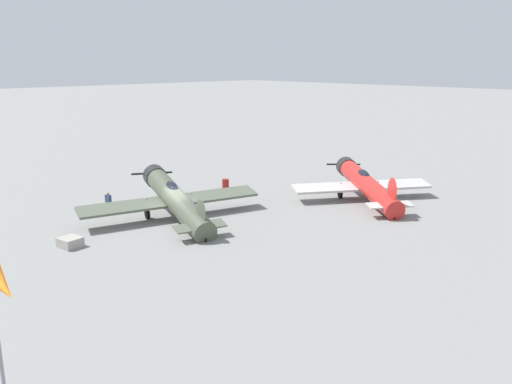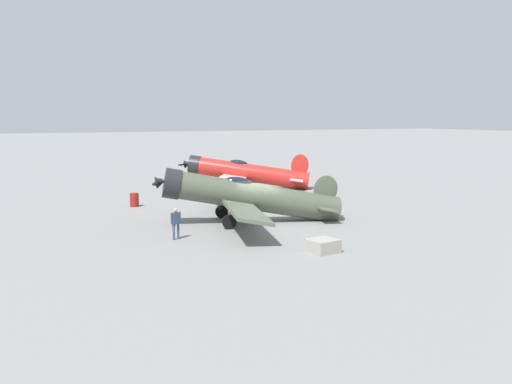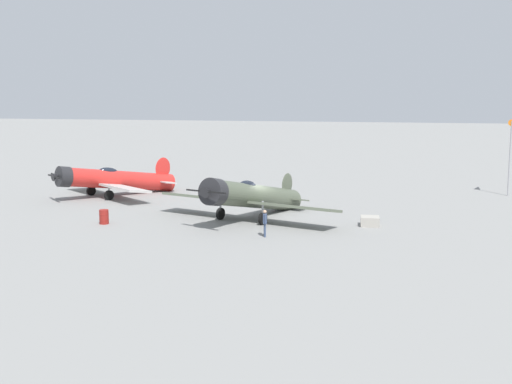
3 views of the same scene
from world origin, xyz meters
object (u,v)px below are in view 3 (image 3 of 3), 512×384
(airplane_foreground, at_px, (252,196))
(airplane_mid_apron, at_px, (114,180))
(ground_crew_mechanic, at_px, (265,221))
(equipment_crate, at_px, (370,221))
(windsock_mast, at_px, (512,126))
(fuel_drum, at_px, (104,217))

(airplane_foreground, distance_m, airplane_mid_apron, 15.68)
(ground_crew_mechanic, bearing_deg, airplane_foreground, -84.50)
(airplane_mid_apron, bearing_deg, equipment_crate, 107.02)
(airplane_mid_apron, bearing_deg, windsock_mast, 142.46)
(fuel_drum, relative_size, windsock_mast, 0.15)
(airplane_mid_apron, bearing_deg, fuel_drum, 59.99)
(airplane_mid_apron, distance_m, ground_crew_mechanic, 20.37)
(fuel_drum, bearing_deg, airplane_mid_apron, -153.19)
(airplane_foreground, relative_size, ground_crew_mechanic, 8.28)
(airplane_mid_apron, distance_m, fuel_drum, 12.34)
(windsock_mast, bearing_deg, ground_crew_mechanic, -33.67)
(airplane_foreground, bearing_deg, ground_crew_mechanic, 41.20)
(fuel_drum, height_order, windsock_mast, windsock_mast)
(airplane_foreground, xyz_separation_m, airplane_mid_apron, (-6.49, -14.27, -0.17))
(equipment_crate, height_order, fuel_drum, fuel_drum)
(airplane_mid_apron, height_order, ground_crew_mechanic, airplane_mid_apron)
(airplane_mid_apron, relative_size, ground_crew_mechanic, 6.73)
(windsock_mast, bearing_deg, airplane_foreground, -44.96)
(windsock_mast, bearing_deg, airplane_mid_apron, -70.72)
(airplane_foreground, relative_size, fuel_drum, 14.19)
(ground_crew_mechanic, bearing_deg, equipment_crate, -156.91)
(airplane_foreground, distance_m, fuel_drum, 9.87)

